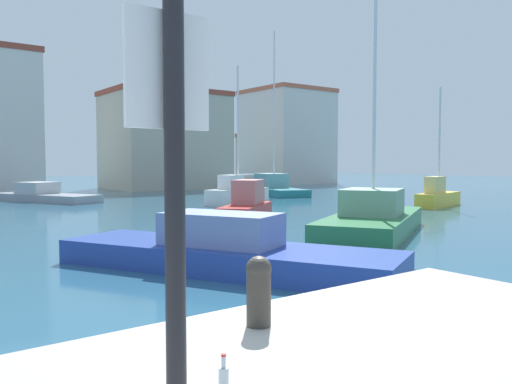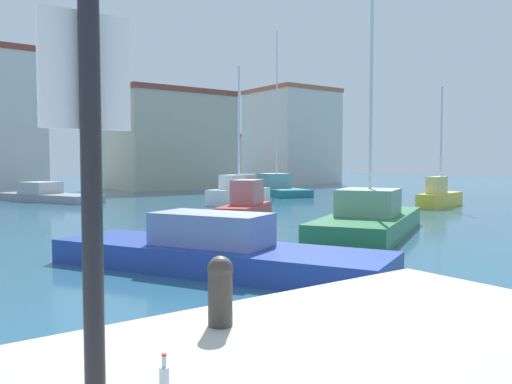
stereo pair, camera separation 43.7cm
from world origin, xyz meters
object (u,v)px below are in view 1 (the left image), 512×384
object	(u,v)px
sailboat_white_distant_east	(237,193)
motorboat_red_center_channel	(247,204)
sailboat_yellow_behind_lamppost	(438,196)
mooring_bollard	(259,288)
sailboat_teal_near_pier	(273,187)
bottle	(224,382)
motorboat_blue_far_right	(224,252)
sailboat_green_outer_mooring	(373,218)
motorboat_grey_inner_mooring	(43,195)

from	to	relation	value
sailboat_white_distant_east	motorboat_red_center_channel	xyz separation A→B (m)	(-4.20, -6.92, -0.04)
sailboat_white_distant_east	sailboat_yellow_behind_lamppost	bearing A→B (deg)	-46.19
sailboat_yellow_behind_lamppost	motorboat_red_center_channel	world-z (taller)	sailboat_yellow_behind_lamppost
mooring_bollard	sailboat_white_distant_east	xyz separation A→B (m)	(16.02, 23.53, -0.81)
sailboat_white_distant_east	sailboat_teal_near_pier	xyz separation A→B (m)	(7.93, 6.19, -0.05)
bottle	motorboat_blue_far_right	size ratio (longest dim) A/B	0.03
sailboat_white_distant_east	sailboat_teal_near_pier	size ratio (longest dim) A/B	0.66
bottle	mooring_bollard	distance (m)	1.57
bottle	motorboat_red_center_channel	distance (m)	21.92
bottle	sailboat_yellow_behind_lamppost	size ratio (longest dim) A/B	0.04
mooring_bollard	sailboat_teal_near_pier	world-z (taller)	sailboat_teal_near_pier
sailboat_yellow_behind_lamppost	motorboat_blue_far_right	size ratio (longest dim) A/B	0.81
sailboat_white_distant_east	motorboat_blue_far_right	world-z (taller)	sailboat_white_distant_east
bottle	sailboat_green_outer_mooring	world-z (taller)	sailboat_green_outer_mooring
sailboat_yellow_behind_lamppost	motorboat_blue_far_right	xyz separation A→B (m)	(-20.48, -7.68, -0.21)
mooring_bollard	sailboat_white_distant_east	size ratio (longest dim) A/B	0.08
motorboat_red_center_channel	sailboat_teal_near_pier	size ratio (longest dim) A/B	0.36
sailboat_yellow_behind_lamppost	sailboat_teal_near_pier	distance (m)	15.16
motorboat_grey_inner_mooring	motorboat_blue_far_right	size ratio (longest dim) A/B	0.98
bottle	motorboat_grey_inner_mooring	world-z (taller)	bottle
motorboat_blue_far_right	sailboat_teal_near_pier	bearing A→B (deg)	49.02
motorboat_blue_far_right	sailboat_teal_near_pier	size ratio (longest dim) A/B	0.67
mooring_bollard	motorboat_grey_inner_mooring	xyz separation A→B (m)	(6.62, 33.45, -1.07)
mooring_bollard	motorboat_blue_far_right	bearing A→B (deg)	59.10
sailboat_green_outer_mooring	bottle	bearing A→B (deg)	-142.80
motorboat_red_center_channel	sailboat_teal_near_pier	distance (m)	17.87
bottle	motorboat_red_center_channel	bearing A→B (deg)	53.87
sailboat_yellow_behind_lamppost	motorboat_red_center_channel	bearing A→B (deg)	170.96
motorboat_red_center_channel	mooring_bollard	bearing A→B (deg)	-125.42
mooring_bollard	sailboat_green_outer_mooring	size ratio (longest dim) A/B	0.05
sailboat_yellow_behind_lamppost	motorboat_grey_inner_mooring	size ratio (longest dim) A/B	0.82
motorboat_red_center_channel	sailboat_green_outer_mooring	size ratio (longest dim) A/B	0.36
mooring_bollard	sailboat_teal_near_pier	distance (m)	38.18
motorboat_blue_far_right	sailboat_teal_near_pier	xyz separation A→B (m)	(19.82, 22.82, 0.19)
motorboat_red_center_channel	bottle	bearing A→B (deg)	-126.13
bottle	motorboat_red_center_channel	size ratio (longest dim) A/B	0.06
sailboat_teal_near_pier	bottle	bearing A→B (deg)	-129.12
bottle	motorboat_grey_inner_mooring	size ratio (longest dim) A/B	0.03
sailboat_teal_near_pier	motorboat_grey_inner_mooring	bearing A→B (deg)	167.86
bottle	motorboat_blue_far_right	world-z (taller)	bottle
motorboat_blue_far_right	sailboat_green_outer_mooring	bearing A→B (deg)	14.34
motorboat_blue_far_right	motorboat_red_center_channel	bearing A→B (deg)	51.64
sailboat_white_distant_east	sailboat_green_outer_mooring	world-z (taller)	sailboat_green_outer_mooring
motorboat_blue_far_right	motorboat_grey_inner_mooring	bearing A→B (deg)	84.63
sailboat_white_distant_east	motorboat_red_center_channel	world-z (taller)	sailboat_white_distant_east
motorboat_grey_inner_mooring	sailboat_green_outer_mooring	distance (m)	25.12
sailboat_green_outer_mooring	sailboat_teal_near_pier	bearing A→B (deg)	60.31
motorboat_blue_far_right	sailboat_yellow_behind_lamppost	bearing A→B (deg)	20.55
bottle	mooring_bollard	size ratio (longest dim) A/B	0.46
motorboat_grey_inner_mooring	motorboat_red_center_channel	world-z (taller)	motorboat_red_center_channel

